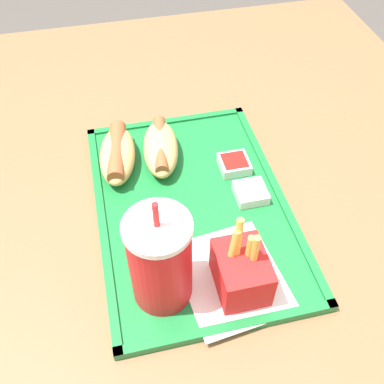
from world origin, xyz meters
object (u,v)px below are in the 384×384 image
at_px(hot_dog_far, 117,154).
at_px(sauce_cup_ketchup, 234,164).
at_px(fries_carton, 241,271).
at_px(sauce_cup_mayo, 251,192).
at_px(hot_dog_near, 161,148).
at_px(soda_cup, 160,260).

height_order(hot_dog_far, sauce_cup_ketchup, hot_dog_far).
relative_size(fries_carton, sauce_cup_ketchup, 2.51).
height_order(sauce_cup_mayo, sauce_cup_ketchup, same).
bearing_deg(hot_dog_near, fries_carton, -167.98).
height_order(soda_cup, hot_dog_near, soda_cup).
height_order(soda_cup, fries_carton, soda_cup).
xyz_separation_m(hot_dog_far, hot_dog_near, (0.00, -0.07, -0.00)).
relative_size(hot_dog_near, sauce_cup_ketchup, 2.95).
bearing_deg(soda_cup, sauce_cup_ketchup, -38.37).
xyz_separation_m(fries_carton, sauce_cup_mayo, (0.14, -0.06, -0.02)).
relative_size(soda_cup, sauce_cup_ketchup, 3.69).
xyz_separation_m(soda_cup, sauce_cup_mayo, (0.13, -0.16, -0.06)).
bearing_deg(hot_dog_far, sauce_cup_ketchup, -105.62).
distance_m(soda_cup, hot_dog_far, 0.25).
distance_m(hot_dog_near, sauce_cup_mayo, 0.17).
bearing_deg(fries_carton, sauce_cup_ketchup, -14.75).
bearing_deg(hot_dog_far, hot_dog_near, -90.00).
bearing_deg(soda_cup, hot_dog_near, -10.06).
height_order(soda_cup, sauce_cup_ketchup, soda_cup).
bearing_deg(fries_carton, soda_cup, 81.52).
distance_m(hot_dog_far, sauce_cup_ketchup, 0.19).
distance_m(hot_dog_far, sauce_cup_mayo, 0.22).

